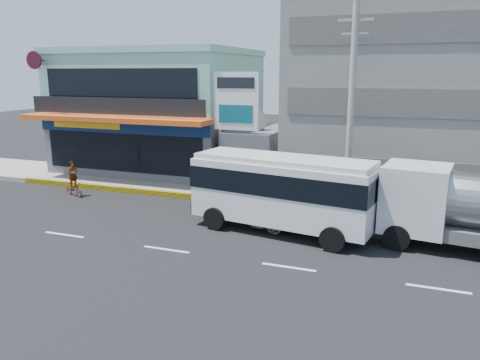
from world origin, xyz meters
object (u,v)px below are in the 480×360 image
(concrete_building, at_px, (439,70))
(satellite_dish, at_px, (255,129))
(sedan, at_px, (304,212))
(billboard, at_px, (236,108))
(minibus, at_px, (283,187))
(motorcycle_rider, at_px, (74,184))
(shop_building, at_px, (161,114))
(utility_pole_near, at_px, (351,109))

(concrete_building, height_order, satellite_dish, concrete_building)
(satellite_dish, height_order, sedan, satellite_dish)
(billboard, xyz_separation_m, minibus, (4.22, -5.48, -2.93))
(sedan, bearing_deg, billboard, 30.41)
(minibus, relative_size, motorcycle_rider, 4.12)
(shop_building, xyz_separation_m, utility_pole_near, (14.00, -6.55, 1.15))
(shop_building, bearing_deg, motorcycle_rider, -96.45)
(minibus, bearing_deg, billboard, 127.62)
(billboard, height_order, sedan, billboard)
(shop_building, xyz_separation_m, concrete_building, (18.00, 1.05, 3.00))
(satellite_dish, height_order, minibus, satellite_dish)
(concrete_building, height_order, sedan, concrete_building)
(utility_pole_near, height_order, motorcycle_rider, utility_pole_near)
(concrete_building, distance_m, satellite_dish, 11.30)
(concrete_building, xyz_separation_m, minibus, (-6.28, -11.28, -5.00))
(shop_building, distance_m, billboard, 8.92)
(satellite_dish, distance_m, billboard, 2.31)
(concrete_building, bearing_deg, billboard, -151.08)
(concrete_building, relative_size, billboard, 2.32)
(satellite_dish, height_order, motorcycle_rider, satellite_dish)
(motorcycle_rider, bearing_deg, concrete_building, 26.61)
(satellite_dish, relative_size, billboard, 0.22)
(sedan, bearing_deg, shop_building, 36.79)
(minibus, bearing_deg, concrete_building, 60.88)
(utility_pole_near, bearing_deg, shop_building, 154.94)
(concrete_building, xyz_separation_m, utility_pole_near, (-4.00, -7.60, -1.85))
(motorcycle_rider, bearing_deg, sedan, -4.94)
(sedan, bearing_deg, motorcycle_rider, 69.23)
(utility_pole_near, bearing_deg, concrete_building, 62.24)
(shop_building, xyz_separation_m, billboard, (7.50, -4.75, 0.93))
(concrete_building, bearing_deg, satellite_dish, -158.20)
(sedan, xyz_separation_m, motorcycle_rider, (-13.53, 1.17, -0.16))
(concrete_building, bearing_deg, sedan, -116.95)
(satellite_dish, relative_size, minibus, 0.18)
(minibus, bearing_deg, motorcycle_rider, 172.00)
(billboard, distance_m, minibus, 7.51)
(billboard, xyz_separation_m, sedan, (5.08, -4.86, -4.11))
(concrete_building, height_order, minibus, concrete_building)
(satellite_dish, xyz_separation_m, utility_pole_near, (6.00, -3.60, 1.57))
(shop_building, height_order, utility_pole_near, utility_pole_near)
(utility_pole_near, height_order, minibus, utility_pole_near)
(minibus, bearing_deg, shop_building, 138.91)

